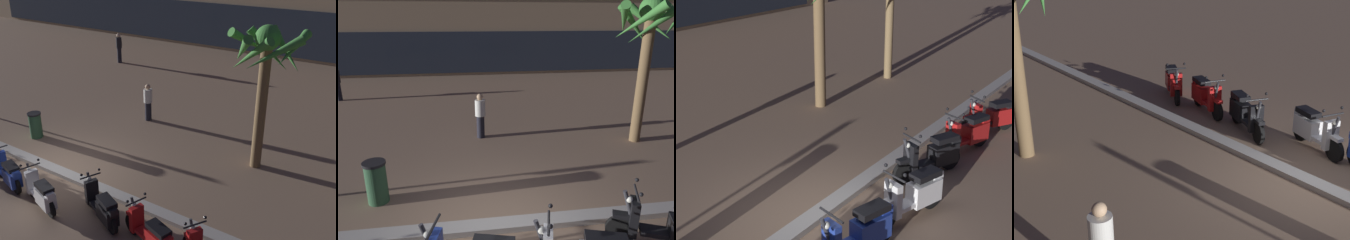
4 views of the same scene
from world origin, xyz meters
TOP-DOWN VIEW (x-y plane):
  - ground_plane at (0.00, 0.00)m, footprint 200.00×200.00m
  - curb_strip at (0.00, 0.11)m, footprint 60.00×0.36m
  - scooter_blue_mid_centre at (-0.51, -1.17)m, footprint 1.72×0.73m
  - scooter_white_gap_after_mid at (1.10, -1.34)m, footprint 1.69×0.75m
  - scooter_black_mid_rear at (2.84, -0.89)m, footprint 1.73×0.91m
  - scooter_red_mid_front at (4.45, -1.04)m, footprint 1.69×0.78m
  - palm_tree_mid_walkway at (4.97, 3.86)m, footprint 2.29×2.28m
  - pedestrian_strolling_near_curb at (-6.51, 10.88)m, footprint 0.34×0.46m
  - pedestrian_window_shopping at (0.00, 4.92)m, footprint 0.34×0.34m
  - litter_bin at (-2.48, 1.40)m, footprint 0.48×0.48m

SIDE VIEW (x-z plane):
  - ground_plane at x=0.00m, z-range 0.00..0.00m
  - curb_strip at x=0.00m, z-range 0.00..0.12m
  - scooter_blue_mid_centre at x=-0.51m, z-range -0.07..0.97m
  - scooter_red_mid_front at x=4.45m, z-range -0.13..1.04m
  - scooter_white_gap_after_mid at x=1.10m, z-range -0.13..1.04m
  - scooter_black_mid_rear at x=2.84m, z-range -0.13..1.05m
  - litter_bin at x=-2.48m, z-range 0.01..0.96m
  - pedestrian_window_shopping at x=0.00m, z-range 0.03..1.54m
  - pedestrian_strolling_near_curb at x=-6.51m, z-range 0.06..1.80m
  - palm_tree_mid_walkway at x=4.97m, z-range 1.16..5.60m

